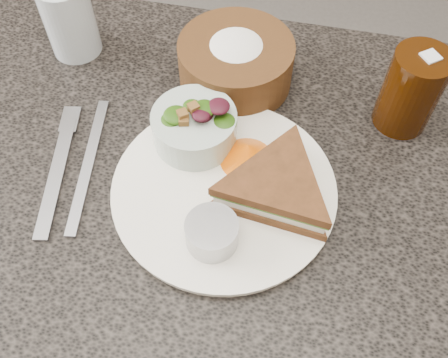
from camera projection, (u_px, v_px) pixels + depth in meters
The scene contains 12 objects.
floor at pixel (222, 351), 1.26m from camera, with size 6.00×6.00×0.00m, color #4B4946.
dining_table at pixel (222, 298), 0.94m from camera, with size 1.00×0.70×0.75m, color black.
dinner_plate at pixel (224, 190), 0.63m from camera, with size 0.28×0.28×0.01m, color white.
sandwich at pixel (277, 187), 0.60m from camera, with size 0.17×0.17×0.04m, color #583018, non-canonical shape.
salad_bowl at pixel (194, 123), 0.64m from camera, with size 0.11×0.11×0.06m, color #A4B8AD, non-canonical shape.
dressing_ramekin at pixel (212, 233), 0.57m from camera, with size 0.06×0.06×0.04m, color #99999C.
orange_wedge at pixel (247, 153), 0.63m from camera, with size 0.07×0.07×0.03m, color #FF6706.
fork at pixel (56, 175), 0.64m from camera, with size 0.02×0.19×0.01m, color gray.
knife at pixel (89, 163), 0.66m from camera, with size 0.01×0.22×0.00m, color #9799A2.
bread_basket at pixel (236, 57), 0.70m from camera, with size 0.16×0.16×0.09m, color brown, non-canonical shape.
cola_glass at pixel (412, 87), 0.65m from camera, with size 0.07×0.07×0.13m, color black, non-canonical shape.
water_glass at pixel (69, 19), 0.73m from camera, with size 0.07×0.07×0.11m, color silver.
Camera 1 is at (0.08, -0.33, 1.29)m, focal length 40.00 mm.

